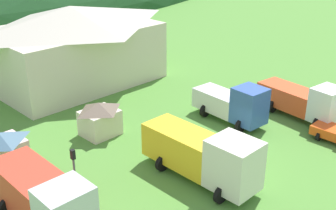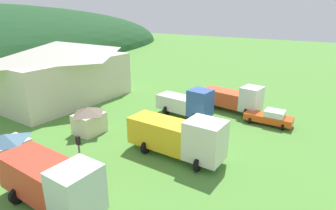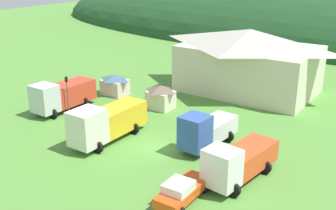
# 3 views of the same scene
# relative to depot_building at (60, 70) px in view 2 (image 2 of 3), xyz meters

# --- Properties ---
(ground_plane) EXTENTS (200.00, 200.00, 0.00)m
(ground_plane) POSITION_rel_depot_building_xyz_m (0.26, -19.98, -4.04)
(ground_plane) COLOR #518C38
(depot_building) EXTENTS (17.06, 11.65, 7.84)m
(depot_building) POSITION_rel_depot_building_xyz_m (0.00, 0.00, 0.00)
(depot_building) COLOR beige
(depot_building) RESTS_ON ground
(play_shed_cream) EXTENTS (2.90, 2.50, 2.71)m
(play_shed_cream) POSITION_rel_depot_building_xyz_m (-5.36, -11.42, -2.64)
(play_shed_cream) COLOR beige
(play_shed_cream) RESTS_ON ground
(play_shed_pink) EXTENTS (3.15, 2.56, 2.54)m
(play_shed_pink) POSITION_rel_depot_building_xyz_m (-12.87, -10.55, -2.73)
(play_shed_pink) COLOR beige
(play_shed_pink) RESTS_ON ground
(tow_truck_silver) EXTENTS (3.42, 7.46, 3.48)m
(tow_truck_silver) POSITION_rel_depot_building_xyz_m (-13.97, -18.03, -2.22)
(tow_truck_silver) COLOR silver
(tow_truck_silver) RESTS_ON ground
(heavy_rig_striped) EXTENTS (3.30, 8.34, 3.68)m
(heavy_rig_striped) POSITION_rel_depot_building_xyz_m (-4.49, -21.29, -2.14)
(heavy_rig_striped) COLOR silver
(heavy_rig_striped) RESTS_ON ground
(box_truck_blue) EXTENTS (3.32, 6.70, 3.49)m
(box_truck_blue) POSITION_rel_depot_building_xyz_m (3.75, -17.42, -2.34)
(box_truck_blue) COLOR #3356AD
(box_truck_blue) RESTS_ON ground
(heavy_rig_white) EXTENTS (3.74, 7.55, 3.34)m
(heavy_rig_white) POSITION_rel_depot_building_xyz_m (8.60, -21.04, -2.41)
(heavy_rig_white) COLOR white
(heavy_rig_white) RESTS_ON ground
(service_pickup_orange) EXTENTS (2.34, 4.92, 1.66)m
(service_pickup_orange) POSITION_rel_depot_building_xyz_m (6.64, -25.78, -3.21)
(service_pickup_orange) COLOR #E64E17
(service_pickup_orange) RESTS_ON ground
(traffic_light_west) EXTENTS (0.20, 0.32, 4.28)m
(traffic_light_west) POSITION_rel_depot_building_xyz_m (-12.29, -18.67, -1.42)
(traffic_light_west) COLOR #4C4C51
(traffic_light_west) RESTS_ON ground
(traffic_cone_near_pickup) EXTENTS (0.36, 0.36, 0.53)m
(traffic_cone_near_pickup) POSITION_rel_depot_building_xyz_m (-5.30, -18.57, -4.04)
(traffic_cone_near_pickup) COLOR orange
(traffic_cone_near_pickup) RESTS_ON ground
(traffic_cone_mid_row) EXTENTS (0.36, 0.36, 0.54)m
(traffic_cone_mid_row) POSITION_rel_depot_building_xyz_m (-3.89, -15.75, -4.04)
(traffic_cone_mid_row) COLOR orange
(traffic_cone_mid_row) RESTS_ON ground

